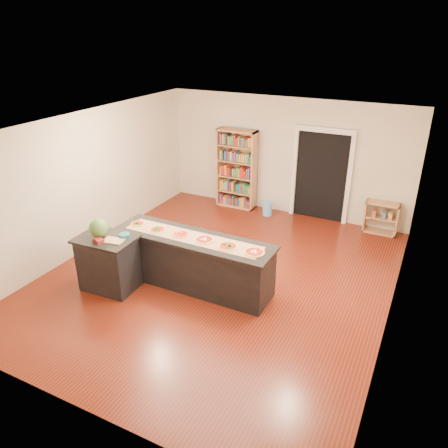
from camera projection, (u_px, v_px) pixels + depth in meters
The scene contains 18 objects.
room at pixel (219, 207), 7.58m from camera, with size 6.00×7.00×2.80m.
doorway at pixel (322, 170), 10.11m from camera, with size 1.40×0.09×2.21m.
kitchen_island at pixel (193, 261), 7.71m from camera, with size 2.92×0.79×0.96m.
side_counter at pixel (109, 263), 7.64m from camera, with size 1.00×0.73×0.99m.
bookshelf at pixel (237, 169), 10.89m from camera, with size 0.99×0.35×1.98m, color tan.
low_shelf at pixel (381, 218), 9.73m from camera, with size 0.73×0.31×0.73m, color tan.
waste_bin at pixel (267, 208), 10.70m from camera, with size 0.24×0.24×0.35m, color #68A5E8.
kraft_paper at pixel (192, 237), 7.50m from camera, with size 2.54×0.46×0.00m, color #99754F.
watermelon at pixel (99, 228), 7.40m from camera, with size 0.33×0.33×0.33m, color #144214.
cutting_board at pixel (114, 241), 7.31m from camera, with size 0.34×0.23×0.02m, color tan.
package_red at pixel (99, 241), 7.27m from camera, with size 0.17×0.12×0.06m, color maroon.
package_teal at pixel (124, 236), 7.43m from camera, with size 0.18×0.18×0.07m, color #195966.
pizza_a at pixel (138, 224), 7.99m from camera, with size 0.27×0.27×0.02m.
pizza_b at pixel (157, 230), 7.75m from camera, with size 0.30×0.30×0.02m.
pizza_c at pixel (181, 234), 7.58m from camera, with size 0.30×0.30×0.02m.
pizza_d at pixel (204, 240), 7.40m from camera, with size 0.32×0.32×0.02m.
pizza_e at pixel (228, 246), 7.17m from camera, with size 0.32×0.32×0.02m.
pizza_f at pixel (254, 252), 7.00m from camera, with size 0.34×0.34×0.02m.
Camera 1 is at (3.21, -6.22, 4.33)m, focal length 35.00 mm.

